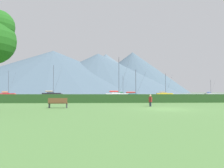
# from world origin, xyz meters

# --- Properties ---
(ground_plane) EXTENTS (1000.00, 1000.00, 0.00)m
(ground_plane) POSITION_xyz_m (0.00, 0.00, 0.00)
(ground_plane) COLOR #477038
(harbor_water) EXTENTS (320.00, 246.00, 0.00)m
(harbor_water) POSITION_xyz_m (0.00, 137.00, 0.00)
(harbor_water) COLOR #8499A8
(harbor_water) RESTS_ON ground_plane
(hedge_line) EXTENTS (80.00, 1.20, 1.21)m
(hedge_line) POSITION_xyz_m (0.00, 11.00, 0.60)
(hedge_line) COLOR #284C23
(hedge_line) RESTS_ON ground_plane
(sailboat_slip_1) EXTENTS (8.37, 2.62, 12.76)m
(sailboat_slip_1) POSITION_xyz_m (-0.68, 46.90, 0.72)
(sailboat_slip_1) COLOR white
(sailboat_slip_1) RESTS_ON harbor_water
(sailboat_slip_2) EXTENTS (7.17, 3.40, 9.10)m
(sailboat_slip_2) POSITION_xyz_m (3.70, 75.16, 0.59)
(sailboat_slip_2) COLOR #236B38
(sailboat_slip_2) RESTS_ON harbor_water
(sailboat_slip_3) EXTENTS (6.88, 2.97, 8.17)m
(sailboat_slip_3) POSITION_xyz_m (52.80, 89.27, 0.56)
(sailboat_slip_3) COLOR #9E9EA3
(sailboat_slip_3) RESTS_ON harbor_water
(sailboat_slip_4) EXTENTS (9.06, 3.78, 13.03)m
(sailboat_slip_4) POSITION_xyz_m (-26.87, 70.33, 0.76)
(sailboat_slip_4) COLOR black
(sailboat_slip_4) RESTS_ON harbor_water
(sailboat_slip_5) EXTENTS (8.03, 2.40, 9.94)m
(sailboat_slip_5) POSITION_xyz_m (22.58, 72.43, 0.67)
(sailboat_slip_5) COLOR gold
(sailboat_slip_5) RESTS_ON harbor_water
(sailboat_slip_6) EXTENTS (7.61, 2.97, 11.06)m
(sailboat_slip_6) POSITION_xyz_m (-47.29, 74.28, 0.64)
(sailboat_slip_6) COLOR red
(sailboat_slip_6) RESTS_ON harbor_water
(sailboat_slip_7) EXTENTS (6.81, 2.18, 7.27)m
(sailboat_slip_7) POSITION_xyz_m (2.64, 33.83, 0.56)
(sailboat_slip_7) COLOR #19707A
(sailboat_slip_7) RESTS_ON harbor_water
(park_bench_near_path) EXTENTS (1.79, 0.48, 0.95)m
(park_bench_near_path) POSITION_xyz_m (-9.82, 1.51, 0.53)
(park_bench_near_path) COLOR brown
(park_bench_near_path) RESTS_ON ground_plane
(person_seated_viewer) EXTENTS (0.36, 0.56, 1.25)m
(person_seated_viewer) POSITION_xyz_m (-0.57, 3.25, 0.69)
(person_seated_viewer) COLOR #2D3347
(person_seated_viewer) RESTS_ON ground_plane
(distant_hill_west_ridge) EXTENTS (220.05, 220.05, 82.78)m
(distant_hill_west_ridge) POSITION_xyz_m (57.19, 392.20, 41.39)
(distant_hill_west_ridge) COLOR #425666
(distant_hill_west_ridge) RESTS_ON ground_plane
(distant_hill_central_peak) EXTENTS (312.90, 312.90, 64.83)m
(distant_hill_central_peak) POSITION_xyz_m (-79.73, 296.13, 32.41)
(distant_hill_central_peak) COLOR #425666
(distant_hill_central_peak) RESTS_ON ground_plane
(distant_hill_east_ridge) EXTENTS (235.00, 235.00, 60.28)m
(distant_hill_east_ridge) POSITION_xyz_m (-10.99, 291.37, 30.14)
(distant_hill_east_ridge) COLOR #425666
(distant_hill_east_ridge) RESTS_ON ground_plane
(distant_hill_far_shoulder) EXTENTS (211.37, 211.37, 74.22)m
(distant_hill_far_shoulder) POSITION_xyz_m (2.25, 370.48, 37.11)
(distant_hill_far_shoulder) COLOR #4C6070
(distant_hill_far_shoulder) RESTS_ON ground_plane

